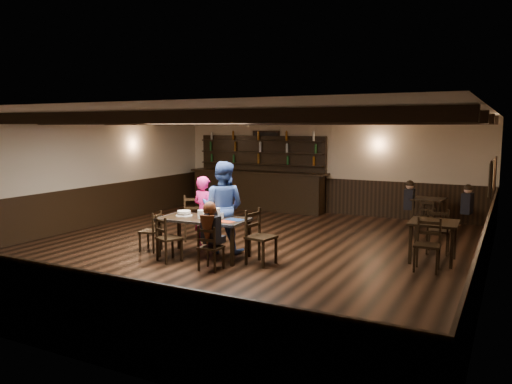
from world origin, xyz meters
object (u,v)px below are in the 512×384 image
at_px(chair_near_left, 165,235).
at_px(man_blue, 223,207).
at_px(chair_near_right, 209,245).
at_px(bar_counter, 258,185).
at_px(cake, 184,213).
at_px(dining_table, 204,222).
at_px(woman_pink, 204,213).

height_order(chair_near_left, man_blue, man_blue).
xyz_separation_m(chair_near_right, bar_counter, (-2.26, 6.27, 0.26)).
height_order(man_blue, cake, man_blue).
bearing_deg(dining_table, chair_near_right, -51.47).
bearing_deg(bar_counter, woman_pink, -75.14).
bearing_deg(man_blue, chair_near_right, 100.16).
height_order(cake, bar_counter, bar_counter).
relative_size(chair_near_right, bar_counter, 0.18).
bearing_deg(cake, woman_pink, 75.29).
height_order(chair_near_left, chair_near_right, chair_near_left).
distance_m(man_blue, cake, 0.76).
height_order(woman_pink, man_blue, man_blue).
bearing_deg(woman_pink, dining_table, 135.35).
bearing_deg(man_blue, woman_pink, -16.17).
height_order(dining_table, chair_near_left, chair_near_left).
height_order(dining_table, woman_pink, woman_pink).
bearing_deg(chair_near_left, dining_table, 55.04).
xyz_separation_m(dining_table, woman_pink, (-0.34, 0.54, 0.06)).
relative_size(woman_pink, man_blue, 0.82).
distance_m(chair_near_left, chair_near_right, 1.04).
xyz_separation_m(dining_table, chair_near_right, (0.60, -0.75, -0.21)).
bearing_deg(chair_near_right, dining_table, 128.53).
relative_size(chair_near_left, woman_pink, 0.58).
height_order(chair_near_right, man_blue, man_blue).
height_order(dining_table, chair_near_right, chair_near_right).
relative_size(chair_near_right, man_blue, 0.44).
relative_size(dining_table, cake, 5.41).
bearing_deg(bar_counter, man_blue, -70.43).
bearing_deg(man_blue, cake, 26.88).
height_order(chair_near_right, cake, cake).
xyz_separation_m(chair_near_left, man_blue, (0.56, 1.11, 0.40)).
bearing_deg(chair_near_left, chair_near_right, -7.52).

